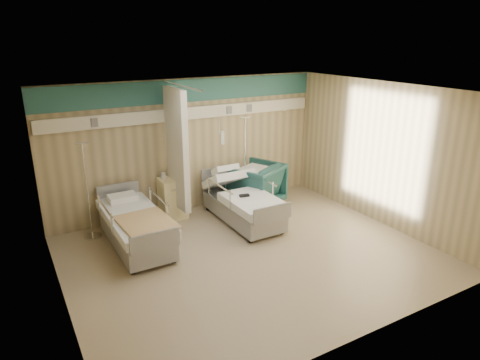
% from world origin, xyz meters
% --- Properties ---
extents(ground, '(6.00, 5.00, 0.00)m').
position_xyz_m(ground, '(0.00, 0.00, 0.00)').
color(ground, gray).
rests_on(ground, ground).
extents(room_walls, '(6.04, 5.04, 2.82)m').
position_xyz_m(room_walls, '(-0.03, 0.25, 1.86)').
color(room_walls, tan).
rests_on(room_walls, ground).
extents(bed_right, '(1.00, 2.16, 0.63)m').
position_xyz_m(bed_right, '(0.60, 1.30, 0.32)').
color(bed_right, silver).
rests_on(bed_right, ground).
extents(bed_left, '(1.00, 2.16, 0.63)m').
position_xyz_m(bed_left, '(-1.60, 1.30, 0.32)').
color(bed_left, silver).
rests_on(bed_left, ground).
extents(bedside_cabinet, '(0.50, 0.48, 0.85)m').
position_xyz_m(bedside_cabinet, '(-0.55, 2.20, 0.42)').
color(bedside_cabinet, '#F5E299').
rests_on(bedside_cabinet, ground).
extents(visitor_armchair, '(1.40, 1.42, 0.98)m').
position_xyz_m(visitor_armchair, '(1.25, 1.90, 0.49)').
color(visitor_armchair, '#1E4C4B').
rests_on(visitor_armchair, ground).
extents(waffle_blanket, '(0.86, 0.83, 0.08)m').
position_xyz_m(waffle_blanket, '(1.23, 1.87, 1.02)').
color(waffle_blanket, silver).
rests_on(waffle_blanket, visitor_armchair).
extents(iv_stand_right, '(0.35, 0.35, 1.99)m').
position_xyz_m(iv_stand_right, '(1.10, 2.07, 0.41)').
color(iv_stand_right, silver).
rests_on(iv_stand_right, ground).
extents(iv_stand_left, '(0.33, 0.33, 1.83)m').
position_xyz_m(iv_stand_left, '(-2.21, 2.10, 0.37)').
color(iv_stand_left, silver).
rests_on(iv_stand_left, ground).
extents(call_remote, '(0.20, 0.12, 0.04)m').
position_xyz_m(call_remote, '(0.51, 1.09, 0.65)').
color(call_remote, black).
rests_on(call_remote, bed_right).
extents(tan_blanket, '(0.88, 1.08, 0.04)m').
position_xyz_m(tan_blanket, '(-1.54, 0.84, 0.65)').
color(tan_blanket, tan).
rests_on(tan_blanket, bed_left).
extents(toiletry_bag, '(0.25, 0.20, 0.11)m').
position_xyz_m(toiletry_bag, '(-0.42, 2.24, 0.91)').
color(toiletry_bag, black).
rests_on(toiletry_bag, bedside_cabinet).
extents(white_cup, '(0.10, 0.10, 0.13)m').
position_xyz_m(white_cup, '(-0.69, 2.28, 0.91)').
color(white_cup, white).
rests_on(white_cup, bedside_cabinet).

